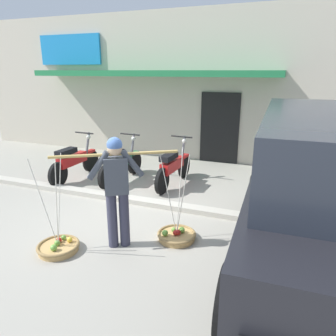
{
  "coord_description": "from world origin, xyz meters",
  "views": [
    {
      "loc": [
        2.52,
        -4.61,
        2.58
      ],
      "look_at": [
        0.55,
        0.6,
        0.85
      ],
      "focal_mm": 33.7,
      "sensor_mm": 36.0,
      "label": 1
    }
  ],
  "objects_px": {
    "fruit_vendor": "(117,186)",
    "motorcycle_second_in_row": "(120,163)",
    "fruit_basket_left_side": "(58,246)",
    "motorcycle_nearest_shop": "(74,161)",
    "fruit_basket_right_side": "(176,235)",
    "parked_truck": "(331,192)",
    "motorcycle_third_in_row": "(173,167)"
  },
  "relations": [
    {
      "from": "fruit_vendor",
      "to": "motorcycle_second_in_row",
      "type": "xyz_separation_m",
      "value": [
        -1.4,
        2.61,
        -0.53
      ]
    },
    {
      "from": "fruit_basket_left_side",
      "to": "motorcycle_second_in_row",
      "type": "bearing_deg",
      "value": 101.67
    },
    {
      "from": "motorcycle_nearest_shop",
      "to": "fruit_vendor",
      "type": "bearing_deg",
      "value": -42.72
    },
    {
      "from": "fruit_vendor",
      "to": "motorcycle_nearest_shop",
      "type": "height_order",
      "value": "fruit_vendor"
    },
    {
      "from": "motorcycle_nearest_shop",
      "to": "motorcycle_second_in_row",
      "type": "bearing_deg",
      "value": 12.2
    },
    {
      "from": "fruit_basket_right_side",
      "to": "parked_truck",
      "type": "bearing_deg",
      "value": -2.38
    },
    {
      "from": "parked_truck",
      "to": "motorcycle_nearest_shop",
      "type": "bearing_deg",
      "value": 159.88
    },
    {
      "from": "fruit_vendor",
      "to": "motorcycle_second_in_row",
      "type": "distance_m",
      "value": 3.01
    },
    {
      "from": "fruit_vendor",
      "to": "motorcycle_third_in_row",
      "type": "distance_m",
      "value": 2.83
    },
    {
      "from": "motorcycle_second_in_row",
      "to": "motorcycle_third_in_row",
      "type": "distance_m",
      "value": 1.29
    },
    {
      "from": "fruit_vendor",
      "to": "motorcycle_nearest_shop",
      "type": "xyz_separation_m",
      "value": [
        -2.55,
        2.36,
        -0.53
      ]
    },
    {
      "from": "fruit_basket_left_side",
      "to": "motorcycle_nearest_shop",
      "type": "height_order",
      "value": "fruit_basket_left_side"
    },
    {
      "from": "motorcycle_second_in_row",
      "to": "fruit_basket_left_side",
      "type": "bearing_deg",
      "value": -78.33
    },
    {
      "from": "fruit_basket_right_side",
      "to": "motorcycle_nearest_shop",
      "type": "height_order",
      "value": "fruit_basket_right_side"
    },
    {
      "from": "fruit_vendor",
      "to": "parked_truck",
      "type": "height_order",
      "value": "parked_truck"
    },
    {
      "from": "motorcycle_third_in_row",
      "to": "parked_truck",
      "type": "relative_size",
      "value": 0.38
    },
    {
      "from": "motorcycle_nearest_shop",
      "to": "parked_truck",
      "type": "xyz_separation_m",
      "value": [
        5.38,
        -1.97,
        0.68
      ]
    },
    {
      "from": "fruit_basket_left_side",
      "to": "motorcycle_second_in_row",
      "type": "xyz_separation_m",
      "value": [
        -0.64,
        3.08,
        0.38
      ]
    },
    {
      "from": "motorcycle_nearest_shop",
      "to": "motorcycle_third_in_row",
      "type": "relative_size",
      "value": 1.0
    },
    {
      "from": "fruit_basket_left_side",
      "to": "motorcycle_third_in_row",
      "type": "distance_m",
      "value": 3.34
    },
    {
      "from": "motorcycle_nearest_shop",
      "to": "parked_truck",
      "type": "distance_m",
      "value": 5.76
    },
    {
      "from": "motorcycle_nearest_shop",
      "to": "fruit_basket_right_side",
      "type": "bearing_deg",
      "value": -29.59
    },
    {
      "from": "fruit_vendor",
      "to": "fruit_basket_left_side",
      "type": "xyz_separation_m",
      "value": [
        -0.77,
        -0.47,
        -0.9
      ]
    },
    {
      "from": "fruit_basket_left_side",
      "to": "motorcycle_third_in_row",
      "type": "height_order",
      "value": "fruit_basket_left_side"
    },
    {
      "from": "parked_truck",
      "to": "motorcycle_second_in_row",
      "type": "bearing_deg",
      "value": 152.3
    },
    {
      "from": "motorcycle_second_in_row",
      "to": "parked_truck",
      "type": "xyz_separation_m",
      "value": [
        4.23,
        -2.22,
        0.68
      ]
    },
    {
      "from": "fruit_vendor",
      "to": "motorcycle_nearest_shop",
      "type": "bearing_deg",
      "value": 137.28
    },
    {
      "from": "fruit_basket_right_side",
      "to": "motorcycle_third_in_row",
      "type": "relative_size",
      "value": 0.8
    },
    {
      "from": "fruit_vendor",
      "to": "motorcycle_third_in_row",
      "type": "bearing_deg",
      "value": 92.51
    },
    {
      "from": "fruit_vendor",
      "to": "fruit_basket_left_side",
      "type": "bearing_deg",
      "value": -148.38
    },
    {
      "from": "motorcycle_third_in_row",
      "to": "fruit_basket_right_side",
      "type": "bearing_deg",
      "value": -68.98
    },
    {
      "from": "fruit_basket_right_side",
      "to": "motorcycle_third_in_row",
      "type": "height_order",
      "value": "fruit_basket_right_side"
    }
  ]
}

